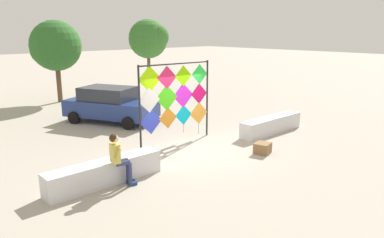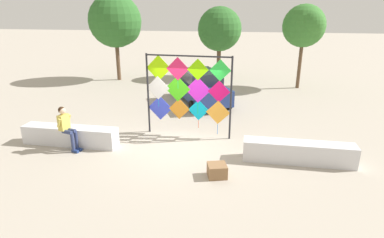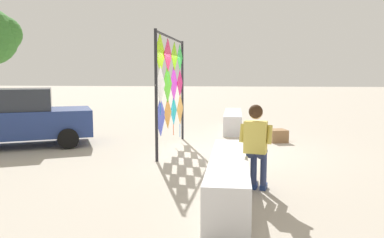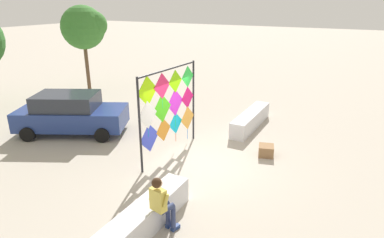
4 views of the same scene
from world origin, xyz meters
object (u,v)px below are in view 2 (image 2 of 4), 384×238
at_px(tree_far_right, 116,22).
at_px(tree_broadleaf, 305,26).
at_px(parked_car, 201,87).
at_px(tree_palm_like, 219,30).
at_px(kite_display_rack, 187,89).
at_px(seated_vendor, 66,125).
at_px(cardboard_box_large, 217,170).

bearing_deg(tree_far_right, tree_broadleaf, -2.20).
xyz_separation_m(parked_car, tree_broadleaf, (5.25, 4.10, 2.79)).
bearing_deg(tree_palm_like, tree_far_right, -164.30).
relative_size(tree_palm_like, tree_far_right, 0.86).
bearing_deg(kite_display_rack, seated_vendor, -150.43).
bearing_deg(tree_far_right, cardboard_box_large, -56.80).
relative_size(seated_vendor, parked_car, 0.33).
bearing_deg(cardboard_box_large, parked_car, 102.15).
height_order(parked_car, tree_far_right, tree_far_right).
distance_m(kite_display_rack, seated_vendor, 4.27).
height_order(parked_car, tree_broadleaf, tree_broadleaf).
distance_m(kite_display_rack, tree_broadleaf, 10.13).
relative_size(cardboard_box_large, tree_far_right, 0.10).
xyz_separation_m(tree_far_right, tree_broadleaf, (11.48, -0.44, -0.11)).
distance_m(seated_vendor, tree_palm_like, 13.56).
relative_size(parked_car, tree_palm_like, 0.96).
distance_m(seated_vendor, parked_car, 7.38).
bearing_deg(tree_far_right, seated_vendor, -75.99).
relative_size(cardboard_box_large, tree_palm_like, 0.11).
xyz_separation_m(kite_display_rack, parked_car, (-0.16, 4.46, -0.96)).
bearing_deg(kite_display_rack, parked_car, 92.02).
xyz_separation_m(seated_vendor, parked_car, (3.47, 6.52, -0.07)).
bearing_deg(tree_broadleaf, cardboard_box_large, -107.61).
relative_size(parked_car, tree_far_right, 0.83).
xyz_separation_m(kite_display_rack, tree_broadleaf, (5.10, 8.56, 1.83)).
bearing_deg(seated_vendor, kite_display_rack, 29.57).
relative_size(seated_vendor, cardboard_box_large, 2.89).
bearing_deg(cardboard_box_large, seated_vendor, 169.90).
bearing_deg(cardboard_box_large, tree_far_right, 123.20).
height_order(kite_display_rack, parked_car, kite_display_rack).
relative_size(kite_display_rack, tree_far_right, 0.58).
bearing_deg(seated_vendor, cardboard_box_large, -10.10).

